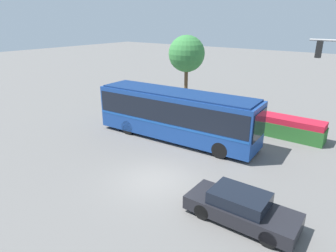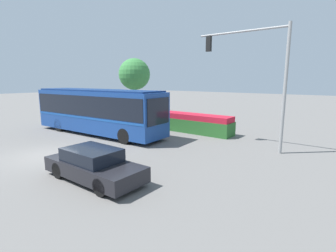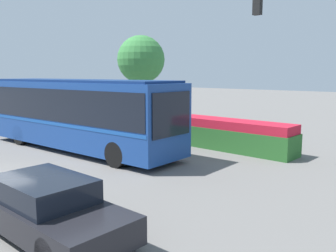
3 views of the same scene
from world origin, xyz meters
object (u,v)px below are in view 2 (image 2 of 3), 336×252
at_px(street_tree_left, 134,74).
at_px(city_bus, 98,109).
at_px(traffic_light_pole, 261,69).
at_px(sedan_foreground, 94,165).

bearing_deg(street_tree_left, city_bus, -60.19).
bearing_deg(traffic_light_pole, city_bus, 15.13).
xyz_separation_m(city_bus, traffic_light_pole, (10.78, 2.91, 2.70)).
height_order(traffic_light_pole, street_tree_left, traffic_light_pole).
bearing_deg(traffic_light_pole, street_tree_left, -20.66).
xyz_separation_m(city_bus, street_tree_left, (-5.10, 8.90, 2.69)).
relative_size(traffic_light_pole, street_tree_left, 1.09).
bearing_deg(sedan_foreground, city_bus, 141.27).
relative_size(sedan_foreground, traffic_light_pole, 0.65).
bearing_deg(city_bus, street_tree_left, 116.47).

